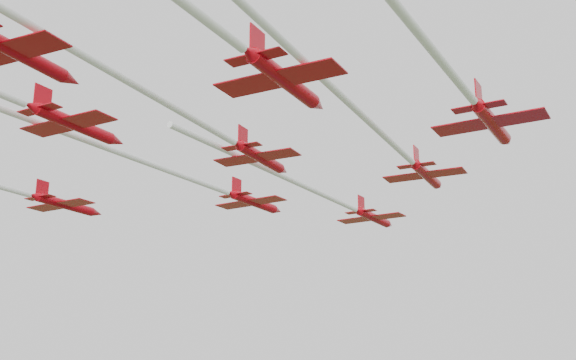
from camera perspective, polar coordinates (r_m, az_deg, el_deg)
The scene contains 6 objects.
jet_lead at distance 86.53m, azimuth 4.01°, elevation -1.72°, with size 8.84×46.94×2.64m.
jet_row2_left at distance 79.77m, azimuth -8.42°, elevation 0.37°, with size 9.21×58.31×2.74m.
jet_row2_right at distance 67.70m, azimuth 8.37°, elevation 2.77°, with size 8.61×49.06×2.56m.
jet_row3_mid at distance 59.12m, azimuth -7.90°, elevation 5.05°, with size 8.36×51.78×2.48m.
jet_row3_right at distance 43.31m, azimuth 9.70°, elevation 12.08°, with size 8.81×68.90×2.65m.
jet_row4_right at distance 44.64m, azimuth -6.64°, elevation 12.58°, with size 9.53×49.38×2.85m.
Camera 1 is at (34.03, -68.33, 35.02)m, focal length 45.00 mm.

